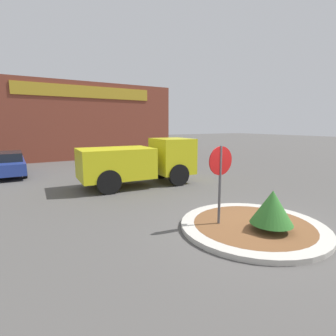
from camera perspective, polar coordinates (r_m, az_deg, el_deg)
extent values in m
plane|color=#514F4C|center=(7.56, 17.89, -12.46)|extent=(120.00, 120.00, 0.00)
cylinder|color=#BCB7AD|center=(7.54, 17.91, -11.99)|extent=(3.83, 3.83, 0.13)
cylinder|color=brown|center=(7.54, 17.91, -11.98)|extent=(3.14, 3.14, 0.13)
cylinder|color=#4C4C51|center=(7.06, 11.20, -4.24)|extent=(0.07, 0.07, 2.23)
cylinder|color=#B71414|center=(6.93, 11.38, 1.54)|extent=(0.76, 0.03, 0.76)
cylinder|color=brown|center=(7.23, 21.47, -11.81)|extent=(0.08, 0.08, 0.18)
cone|color=#2D6B28|center=(7.06, 21.72, -7.91)|extent=(1.05, 1.05, 0.85)
cube|color=gold|center=(12.68, 0.89, 2.69)|extent=(1.76, 2.01, 1.66)
cube|color=gold|center=(11.65, -11.32, 1.04)|extent=(3.21, 2.19, 1.31)
cube|color=black|center=(12.93, 3.16, 4.11)|extent=(0.13, 1.72, 0.58)
cylinder|color=black|center=(13.54, -1.57, -0.22)|extent=(1.01, 0.28, 1.00)
cylinder|color=black|center=(11.92, 2.35, -1.54)|extent=(1.01, 0.28, 1.00)
cylinder|color=black|center=(12.50, -14.94, -1.34)|extent=(1.01, 0.28, 1.00)
cylinder|color=black|center=(10.72, -12.75, -3.01)|extent=(1.01, 0.28, 1.00)
cube|color=brown|center=(24.77, -18.64, 9.56)|extent=(14.71, 6.00, 6.08)
cube|color=#B28E23|center=(21.96, -17.24, 15.55)|extent=(10.30, 0.08, 0.90)
cube|color=navy|center=(16.86, -31.80, 0.48)|extent=(1.84, 4.49, 0.60)
cube|color=black|center=(16.58, -31.97, 2.15)|extent=(1.61, 2.16, 0.44)
cylinder|color=black|center=(18.27, -29.10, 0.49)|extent=(0.20, 0.62, 0.62)
cylinder|color=black|center=(15.52, -28.71, -0.85)|extent=(0.20, 0.62, 0.62)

